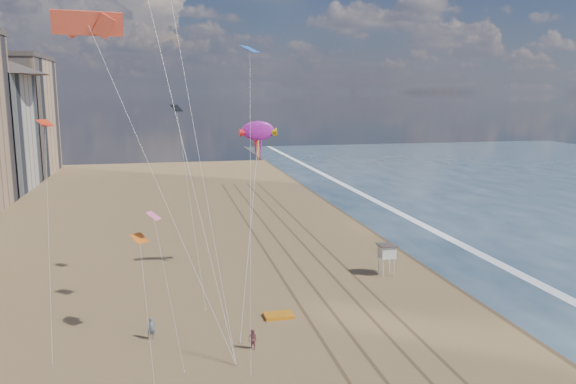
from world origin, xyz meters
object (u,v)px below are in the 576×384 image
at_px(grounded_kite, 278,315).
at_px(kite_flyer_b, 253,340).
at_px(lifeguard_stand, 387,252).
at_px(kite_flyer_a, 151,328).
at_px(show_kite, 258,131).

relative_size(grounded_kite, kite_flyer_b, 1.54).
xyz_separation_m(lifeguard_stand, kite_flyer_b, (-16.15, -14.03, -1.72)).
distance_m(lifeguard_stand, grounded_kite, 15.78).
relative_size(grounded_kite, kite_flyer_a, 1.40).
relative_size(show_kite, kite_flyer_b, 14.06).
bearing_deg(kite_flyer_b, kite_flyer_a, -157.63).
height_order(lifeguard_stand, kite_flyer_a, lifeguard_stand).
height_order(grounded_kite, kite_flyer_a, kite_flyer_a).
bearing_deg(grounded_kite, lifeguard_stand, 31.69).
distance_m(grounded_kite, kite_flyer_b, 6.36).
relative_size(show_kite, kite_flyer_a, 12.83).
height_order(lifeguard_stand, show_kite, show_kite).
height_order(grounded_kite, show_kite, show_kite).
bearing_deg(lifeguard_stand, grounded_kite, -147.07).
distance_m(lifeguard_stand, kite_flyer_a, 25.77).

